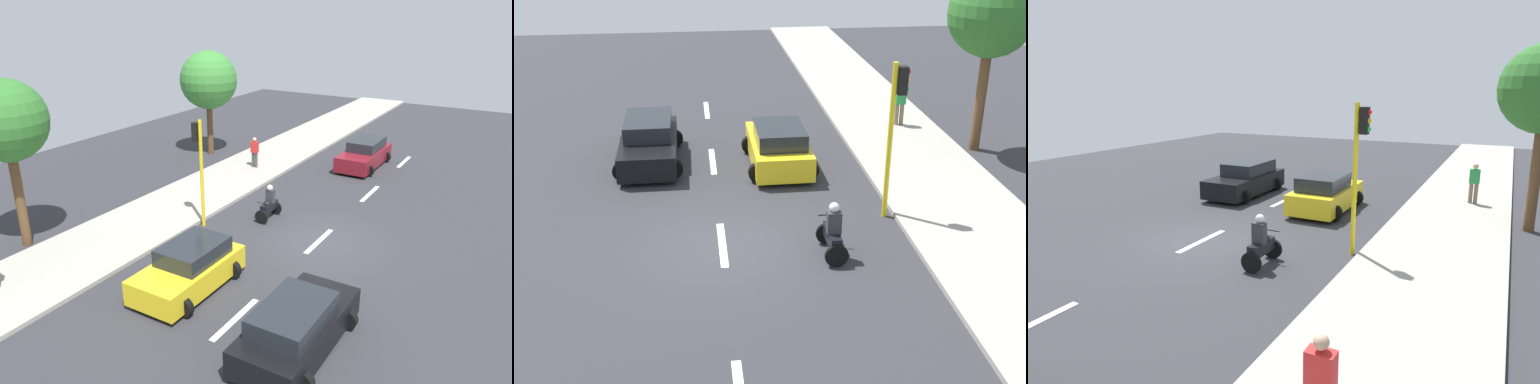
# 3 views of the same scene
# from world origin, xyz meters

# --- Properties ---
(ground_plane) EXTENTS (40.00, 60.00, 0.10)m
(ground_plane) POSITION_xyz_m (0.00, 0.00, -0.05)
(ground_plane) COLOR #2D2D33
(sidewalk) EXTENTS (4.00, 60.00, 0.15)m
(sidewalk) POSITION_xyz_m (7.00, 0.00, 0.07)
(sidewalk) COLOR #9E998E
(sidewalk) RESTS_ON ground
(lane_stripe_mid) EXTENTS (0.20, 2.40, 0.01)m
(lane_stripe_mid) POSITION_xyz_m (0.00, 0.00, 0.01)
(lane_stripe_mid) COLOR white
(lane_stripe_mid) RESTS_ON ground
(lane_stripe_south) EXTENTS (0.20, 2.40, 0.01)m
(lane_stripe_south) POSITION_xyz_m (0.00, 6.00, 0.01)
(lane_stripe_south) COLOR white
(lane_stripe_south) RESTS_ON ground
(lane_stripe_far_south) EXTENTS (0.20, 2.40, 0.01)m
(lane_stripe_far_south) POSITION_xyz_m (0.00, 12.00, 0.01)
(lane_stripe_far_south) COLOR white
(lane_stripe_far_south) RESTS_ON ground
(car_black) EXTENTS (2.29, 4.41, 1.52)m
(car_black) POSITION_xyz_m (-2.15, 6.27, 0.71)
(car_black) COLOR black
(car_black) RESTS_ON ground
(car_yellow_cab) EXTENTS (2.30, 3.95, 1.52)m
(car_yellow_cab) POSITION_xyz_m (2.22, 5.28, 0.71)
(car_yellow_cab) COLOR yellow
(car_yellow_cab) RESTS_ON ground
(motorcycle) EXTENTS (0.60, 1.30, 1.53)m
(motorcycle) POSITION_xyz_m (2.77, -0.90, 0.64)
(motorcycle) COLOR black
(motorcycle) RESTS_ON ground
(pedestrian_by_tree) EXTENTS (0.40, 0.24, 1.69)m
(pedestrian_by_tree) POSITION_xyz_m (7.51, 8.70, 1.06)
(pedestrian_by_tree) COLOR #72604C
(pedestrian_by_tree) RESTS_ON sidewalk
(traffic_light_corner) EXTENTS (0.49, 0.24, 4.50)m
(traffic_light_corner) POSITION_xyz_m (4.85, 1.14, 2.93)
(traffic_light_corner) COLOR yellow
(traffic_light_corner) RESTS_ON ground
(street_tree_south) EXTENTS (2.97, 2.97, 6.35)m
(street_tree_south) POSITION_xyz_m (9.55, 6.05, 4.81)
(street_tree_south) COLOR brown
(street_tree_south) RESTS_ON ground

